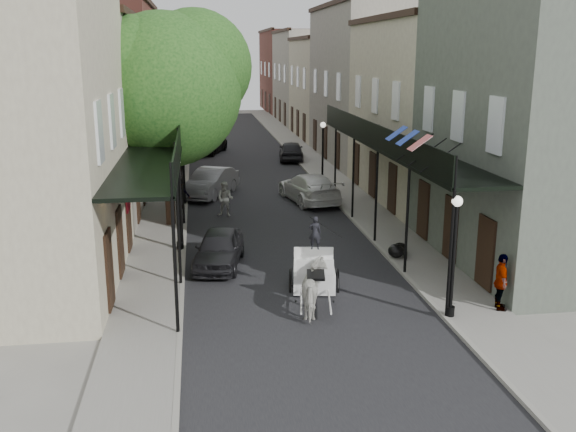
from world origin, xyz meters
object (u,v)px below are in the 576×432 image
object	(u,v)px
lamppost_left	(178,202)
horse	(316,289)
car_left_far	(206,145)
pedestrian_walking	(225,199)
car_right_near	(309,188)
tree_near	(174,83)
pedestrian_sidewalk_left	(180,194)
pedestrian_sidewalk_right	(501,282)
car_left_near	(219,248)
tree_far	(180,83)
carriage	(314,256)
lamppost_right_far	(323,152)
car_left_mid	(211,183)
car_right_far	(291,151)
lamppost_right_near	(454,255)

from	to	relation	value
lamppost_left	horse	bearing A→B (deg)	-58.64
horse	car_left_far	size ratio (longest dim) A/B	0.39
pedestrian_walking	car_right_near	size ratio (longest dim) A/B	0.32
tree_near	pedestrian_sidewalk_left	xyz separation A→B (m)	(-0.00, 2.80, -5.61)
pedestrian_sidewalk_right	car_left_near	xyz separation A→B (m)	(-8.40, 5.74, -0.33)
lamppost_left	car_right_near	bearing A→B (deg)	50.05
horse	tree_far	bearing A→B (deg)	-70.98
carriage	car_right_near	bearing A→B (deg)	89.84
lamppost_right_far	pedestrian_sidewalk_left	bearing A→B (deg)	-148.84
car_left_far	car_right_near	distance (m)	18.51
pedestrian_sidewalk_right	car_left_far	bearing A→B (deg)	28.60
car_left_mid	car_left_far	size ratio (longest dim) A/B	0.94
tree_far	horse	bearing A→B (deg)	-80.06
tree_far	lamppost_right_far	bearing A→B (deg)	-36.51
pedestrian_walking	pedestrian_sidewalk_left	world-z (taller)	pedestrian_walking
car_right_far	pedestrian_sidewalk_right	bearing A→B (deg)	100.86
car_right_near	car_right_far	distance (m)	13.45
car_right_near	tree_near	bearing A→B (deg)	19.02
lamppost_right_near	car_right_near	distance (m)	16.12
lamppost_right_far	pedestrian_walking	bearing A→B (deg)	-133.48
pedestrian_sidewalk_left	car_left_far	bearing A→B (deg)	-100.84
lamppost_left	car_left_mid	bearing A→B (deg)	81.58
pedestrian_sidewalk_left	car_right_near	bearing A→B (deg)	-177.45
pedestrian_sidewalk_left	pedestrian_walking	bearing A→B (deg)	141.28
tree_near	lamppost_left	world-z (taller)	tree_near
pedestrian_walking	pedestrian_sidewalk_left	xyz separation A→B (m)	(-2.20, 1.42, 0.02)
car_right_far	lamppost_right_far	bearing A→B (deg)	99.58
car_right_near	pedestrian_sidewalk_right	bearing A→B (deg)	91.16
pedestrian_sidewalk_right	lamppost_left	bearing A→B (deg)	66.50
tree_far	horse	world-z (taller)	tree_far
horse	car_left_mid	distance (m)	17.36
car_left_mid	car_right_far	world-z (taller)	car_left_mid
horse	carriage	xyz separation A→B (m)	(0.40, 2.50, 0.24)
tree_far	lamppost_right_near	distance (m)	27.74
carriage	car_right_far	distance (m)	26.09
horse	pedestrian_walking	bearing A→B (deg)	-71.14
lamppost_right_far	pedestrian_walking	size ratio (longest dim) A/B	2.17
carriage	tree_near	bearing A→B (deg)	127.84
lamppost_left	car_right_near	size ratio (longest dim) A/B	0.70
car_left_far	car_right_far	bearing A→B (deg)	-15.78
car_left_mid	car_right_far	size ratio (longest dim) A/B	1.10
lamppost_left	car_left_far	bearing A→B (deg)	86.67
tree_near	car_right_far	bearing A→B (deg)	65.66
horse	pedestrian_walking	size ratio (longest dim) A/B	1.12
car_right_near	car_left_mid	bearing A→B (deg)	-32.67
tree_near	pedestrian_sidewalk_left	world-z (taller)	tree_near
car_left_mid	car_left_far	distance (m)	15.63
car_left_mid	car_right_near	world-z (taller)	car_left_mid
car_left_near	car_left_far	distance (m)	27.76
tree_near	pedestrian_sidewalk_left	distance (m)	6.27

